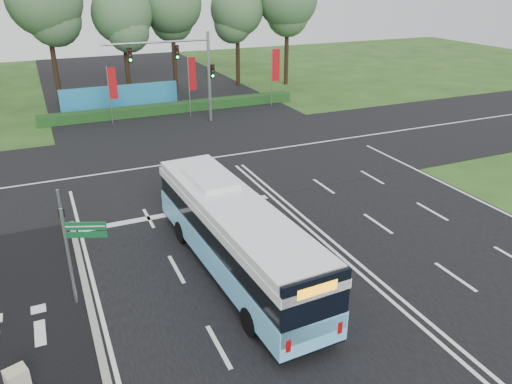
# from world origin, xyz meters

# --- Properties ---
(ground) EXTENTS (120.00, 120.00, 0.00)m
(ground) POSITION_xyz_m (0.00, 0.00, 0.00)
(ground) COLOR #244517
(ground) RESTS_ON ground
(road_main) EXTENTS (20.00, 120.00, 0.04)m
(road_main) POSITION_xyz_m (0.00, 0.00, 0.02)
(road_main) COLOR black
(road_main) RESTS_ON ground
(road_cross) EXTENTS (120.00, 14.00, 0.05)m
(road_cross) POSITION_xyz_m (0.00, 12.00, 0.03)
(road_cross) COLOR black
(road_cross) RESTS_ON ground
(bike_path) EXTENTS (5.00, 18.00, 0.06)m
(bike_path) POSITION_xyz_m (-12.50, -3.00, 0.03)
(bike_path) COLOR black
(bike_path) RESTS_ON ground
(kerb_strip) EXTENTS (0.25, 18.00, 0.12)m
(kerb_strip) POSITION_xyz_m (-10.10, -3.00, 0.06)
(kerb_strip) COLOR gray
(kerb_strip) RESTS_ON ground
(city_bus) EXTENTS (2.97, 11.66, 3.32)m
(city_bus) POSITION_xyz_m (-4.47, -1.11, 1.67)
(city_bus) COLOR #69C3F5
(city_bus) RESTS_ON ground
(pedestrian_signal) EXTENTS (0.24, 0.40, 3.01)m
(pedestrian_signal) POSITION_xyz_m (-10.48, 3.01, 1.65)
(pedestrian_signal) COLOR gray
(pedestrian_signal) RESTS_ON ground
(street_sign) EXTENTS (1.40, 0.62, 3.82)m
(street_sign) POSITION_xyz_m (-10.20, -0.82, 2.42)
(street_sign) COLOR gray
(street_sign) RESTS_ON ground
(utility_cabinet) EXTENTS (0.72, 0.65, 0.98)m
(utility_cabinet) POSITION_xyz_m (-12.40, -4.65, 0.49)
(utility_cabinet) COLOR #C1B99B
(utility_cabinet) RESTS_ON ground
(banner_flag_left) EXTENTS (0.66, 0.20, 4.57)m
(banner_flag_left) POSITION_xyz_m (-5.20, 22.78, 2.98)
(banner_flag_left) COLOR gray
(banner_flag_left) RESTS_ON ground
(banner_flag_mid) EXTENTS (0.72, 0.23, 4.96)m
(banner_flag_mid) POSITION_xyz_m (1.13, 22.50, 3.21)
(banner_flag_mid) COLOR gray
(banner_flag_mid) RESTS_ON ground
(banner_flag_right) EXTENTS (0.76, 0.19, 5.17)m
(banner_flag_right) POSITION_xyz_m (8.83, 22.83, 3.34)
(banner_flag_right) COLOR gray
(banner_flag_right) RESTS_ON ground
(traffic_light_gantry) EXTENTS (8.41, 0.28, 7.00)m
(traffic_light_gantry) POSITION_xyz_m (0.21, 20.50, 4.66)
(traffic_light_gantry) COLOR gray
(traffic_light_gantry) RESTS_ON ground
(hedge) EXTENTS (22.00, 1.20, 0.80)m
(hedge) POSITION_xyz_m (0.00, 24.50, 0.40)
(hedge) COLOR #163814
(hedge) RESTS_ON ground
(blue_hoarding) EXTENTS (10.00, 0.30, 2.20)m
(blue_hoarding) POSITION_xyz_m (-4.00, 27.00, 1.10)
(blue_hoarding) COLOR teal
(blue_hoarding) RESTS_ON ground
(eucalyptus_row) EXTENTS (41.23, 8.15, 12.65)m
(eucalyptus_row) POSITION_xyz_m (-4.19, 31.75, 8.55)
(eucalyptus_row) COLOR black
(eucalyptus_row) RESTS_ON ground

